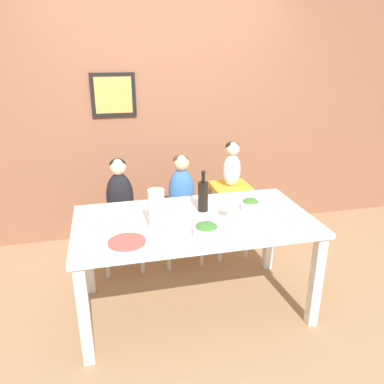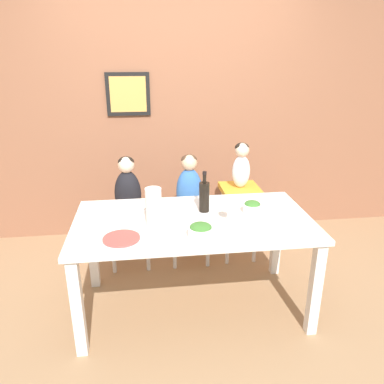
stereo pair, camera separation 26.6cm
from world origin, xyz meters
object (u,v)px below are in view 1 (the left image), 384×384
Objects in this scene: chair_far_center at (182,221)px; chair_right_highchair at (231,201)px; paper_towel_roll at (157,209)px; salad_bowl_small at (250,205)px; person_baby_right at (232,162)px; wine_bottle at (203,195)px; dinner_plate_front_left at (127,242)px; dinner_plate_back_left at (130,208)px; person_child_center at (181,185)px; salad_bowl_large at (206,230)px; wine_glass_near at (229,205)px; chair_far_left at (122,226)px; person_child_left at (119,190)px.

chair_far_center is 0.67× the size of chair_right_highchair.
paper_towel_roll is 0.74m from salad_bowl_small.
person_baby_right is at bearing 83.00° from salad_bowl_small.
salad_bowl_small is at bearing -12.39° from wine_bottle.
dinner_plate_front_left is 1.00× the size of dinner_plate_back_left.
salad_bowl_large is at bearing -92.63° from person_child_center.
chair_right_highchair is at bearing 24.32° from dinner_plate_back_left.
person_baby_right is 1.49× the size of paper_towel_roll.
person_child_center is at bearing 120.26° from salad_bowl_small.
wine_bottle reaches higher than salad_bowl_large.
person_child_center is 3.30× the size of salad_bowl_large.
wine_glass_near is 0.76m from dinner_plate_front_left.
dinner_plate_back_left is at bearing 83.52° from dinner_plate_front_left.
chair_far_left is 2.01× the size of dinner_plate_front_left.
chair_far_left is 0.95m from wine_bottle.
chair_right_highchair is 2.57× the size of paper_towel_roll.
dinner_plate_front_left is (-0.01, -0.97, 0.35)m from chair_far_left.
dinner_plate_back_left is at bearing -155.62° from person_baby_right.
chair_right_highchair is at bearing 82.99° from salad_bowl_small.
chair_far_center is 0.92m from wine_glass_near.
chair_far_left is at bearing 180.00° from chair_far_center.
dinner_plate_back_left is (0.05, -0.43, 0.35)m from chair_far_left.
person_child_center is (0.54, 0.00, 0.35)m from chair_far_left.
chair_right_highchair reaches higher than chair_far_center.
person_child_left is at bearing -179.98° from person_baby_right.
person_child_center is (0.54, 0.00, 0.00)m from person_child_left.
salad_bowl_small is (-0.08, -0.66, -0.14)m from person_baby_right.
salad_bowl_small is at bearing 17.88° from dinner_plate_front_left.
person_baby_right is 1.33× the size of wine_bottle.
wine_bottle reaches higher than dinner_plate_back_left.
person_child_left is 4.02× the size of salad_bowl_small.
person_child_left reaches higher than dinner_plate_front_left.
wine_bottle is 1.31× the size of dinner_plate_back_left.
person_baby_right is 1.74× the size of dinner_plate_back_left.
dinner_plate_front_left is (-0.94, -0.30, -0.04)m from salad_bowl_small.
person_baby_right is 1.14m from paper_towel_roll.
wine_bottle is at bearing -125.99° from person_baby_right.
chair_far_left is at bearing -90.00° from person_child_left.
wine_bottle is 0.71m from dinner_plate_front_left.
dinner_plate_back_left is (-0.53, 0.15, -0.11)m from wine_bottle.
person_baby_right reaches higher than person_child_left.
dinner_plate_front_left reaches higher than chair_far_center.
chair_right_highchair is at bearing -0.00° from chair_far_center.
dinner_plate_back_left is (-0.67, 0.35, -0.10)m from wine_glass_near.
chair_far_left is 1.21m from salad_bowl_small.
paper_towel_roll is 0.42m from dinner_plate_back_left.
dinner_plate_front_left is at bearing -142.65° from paper_towel_roll.
person_child_left reaches higher than chair_far_left.
dinner_plate_back_left is (-0.88, 0.23, -0.04)m from salad_bowl_small.
dinner_plate_back_left is (-0.96, -0.43, 0.20)m from chair_right_highchair.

